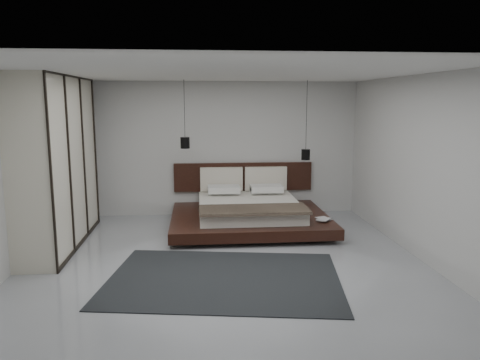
{
  "coord_description": "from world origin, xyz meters",
  "views": [
    {
      "loc": [
        -0.38,
        -6.81,
        2.41
      ],
      "look_at": [
        0.36,
        1.2,
        1.03
      ],
      "focal_mm": 35.0,
      "sensor_mm": 36.0,
      "label": 1
    }
  ],
  "objects": [
    {
      "name": "wall_back",
      "position": [
        0.0,
        3.0,
        1.4
      ],
      "size": [
        6.0,
        0.0,
        6.0
      ],
      "primitive_type": "plane",
      "rotation": [
        1.57,
        0.0,
        0.0
      ],
      "color": "beige",
      "rests_on": "floor"
    },
    {
      "name": "book_lower",
      "position": [
        1.79,
        1.23,
        0.28
      ],
      "size": [
        0.28,
        0.32,
        0.03
      ],
      "primitive_type": "imported",
      "rotation": [
        0.0,
        0.0,
        0.32
      ],
      "color": "#99724C",
      "rests_on": "bed"
    },
    {
      "name": "ceiling",
      "position": [
        0.0,
        0.0,
        2.8
      ],
      "size": [
        6.0,
        6.0,
        0.0
      ],
      "primitive_type": "plane",
      "rotation": [
        3.14,
        0.0,
        0.0
      ],
      "color": "white",
      "rests_on": "wall_back"
    },
    {
      "name": "wall_front",
      "position": [
        0.0,
        -3.0,
        1.4
      ],
      "size": [
        6.0,
        0.0,
        6.0
      ],
      "primitive_type": "plane",
      "rotation": [
        -1.57,
        0.0,
        0.0
      ],
      "color": "beige",
      "rests_on": "floor"
    },
    {
      "name": "wall_right",
      "position": [
        3.0,
        0.0,
        1.4
      ],
      "size": [
        0.0,
        6.0,
        6.0
      ],
      "primitive_type": "plane",
      "rotation": [
        1.57,
        0.0,
        -1.57
      ],
      "color": "beige",
      "rests_on": "floor"
    },
    {
      "name": "bed",
      "position": [
        0.59,
        1.9,
        0.3
      ],
      "size": [
        2.93,
        2.45,
        1.1
      ],
      "color": "black",
      "rests_on": "floor"
    },
    {
      "name": "book_upper",
      "position": [
        1.77,
        1.2,
        0.31
      ],
      "size": [
        0.32,
        0.34,
        0.02
      ],
      "primitive_type": "imported",
      "rotation": [
        0.0,
        0.0,
        -0.62
      ],
      "color": "#99724C",
      "rests_on": "book_lower"
    },
    {
      "name": "pendant_right",
      "position": [
        1.79,
        2.38,
        1.34
      ],
      "size": [
        0.17,
        0.17,
        1.57
      ],
      "color": "black",
      "rests_on": "ceiling"
    },
    {
      "name": "rug",
      "position": [
        -0.04,
        -0.76,
        0.01
      ],
      "size": [
        3.44,
        2.7,
        0.01
      ],
      "primitive_type": "cube",
      "rotation": [
        0.0,
        0.0,
        -0.16
      ],
      "color": "black",
      "rests_on": "floor"
    },
    {
      "name": "floor",
      "position": [
        0.0,
        0.0,
        0.0
      ],
      "size": [
        6.0,
        6.0,
        0.0
      ],
      "primitive_type": "plane",
      "color": "#999CA1",
      "rests_on": "ground"
    },
    {
      "name": "wardrobe",
      "position": [
        -2.7,
        1.08,
        1.42
      ],
      "size": [
        0.68,
        2.88,
        2.83
      ],
      "color": "beige",
      "rests_on": "floor"
    },
    {
      "name": "lattice_screen",
      "position": [
        -2.95,
        2.45,
        1.3
      ],
      "size": [
        0.05,
        0.9,
        2.6
      ],
      "primitive_type": "cube",
      "color": "black",
      "rests_on": "floor"
    },
    {
      "name": "wall_left",
      "position": [
        -3.0,
        0.0,
        1.4
      ],
      "size": [
        0.0,
        6.0,
        6.0
      ],
      "primitive_type": "plane",
      "rotation": [
        1.57,
        0.0,
        1.57
      ],
      "color": "beige",
      "rests_on": "floor"
    },
    {
      "name": "pendant_left",
      "position": [
        -0.61,
        2.38,
        1.59
      ],
      "size": [
        0.18,
        0.18,
        1.32
      ],
      "color": "black",
      "rests_on": "ceiling"
    }
  ]
}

